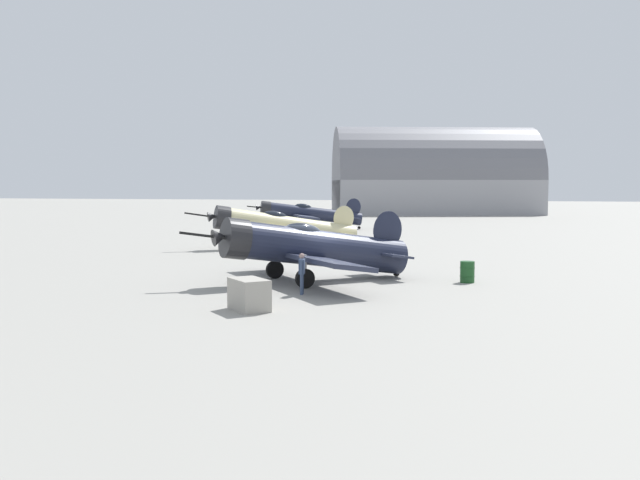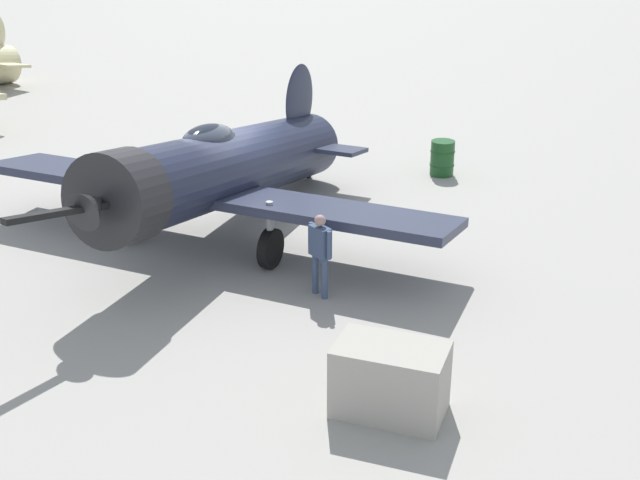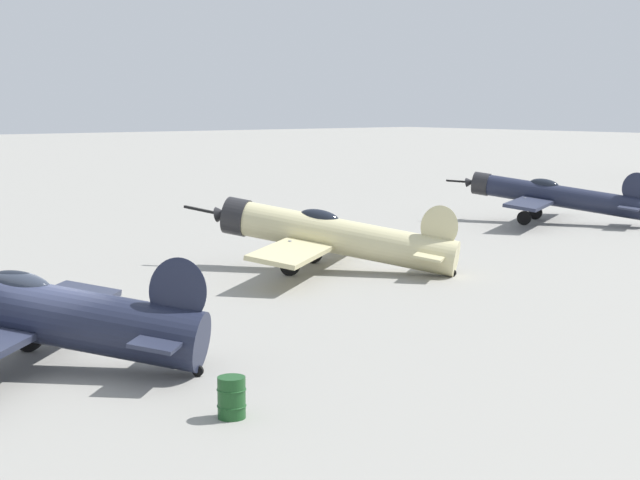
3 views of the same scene
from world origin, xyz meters
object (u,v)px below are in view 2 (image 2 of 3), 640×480
at_px(airplane_foreground, 219,171).
at_px(ground_crew_mechanic, 320,248).
at_px(equipment_crate, 390,380).
at_px(fuel_drum, 442,158).

xyz_separation_m(airplane_foreground, ground_crew_mechanic, (0.81, -3.42, -0.52)).
relative_size(airplane_foreground, equipment_crate, 5.04).
xyz_separation_m(equipment_crate, fuel_drum, (6.26, 9.01, -0.07)).
height_order(equipment_crate, fuel_drum, equipment_crate).
xyz_separation_m(ground_crew_mechanic, equipment_crate, (-0.55, -3.77, -0.43)).
relative_size(equipment_crate, fuel_drum, 1.93).
bearing_deg(ground_crew_mechanic, fuel_drum, -151.09).
bearing_deg(equipment_crate, ground_crew_mechanic, 81.66).
bearing_deg(equipment_crate, fuel_drum, 55.21).
relative_size(ground_crew_mechanic, equipment_crate, 0.89).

